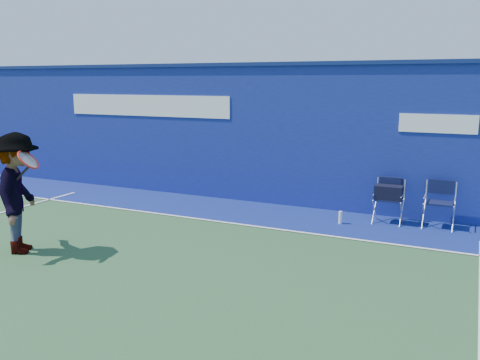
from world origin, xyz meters
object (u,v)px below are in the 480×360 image
at_px(directors_chair_right, 439,213).
at_px(tennis_player, 19,193).
at_px(water_bottle, 340,218).
at_px(directors_chair_left, 388,204).

xyz_separation_m(directors_chair_right, tennis_player, (-5.93, -4.25, 0.68)).
xyz_separation_m(water_bottle, tennis_player, (-4.22, -3.71, 0.83)).
relative_size(directors_chair_right, tennis_player, 0.45).
distance_m(directors_chair_left, water_bottle, 0.96).
relative_size(directors_chair_right, water_bottle, 3.46).
bearing_deg(directors_chair_left, water_bottle, -149.83).
bearing_deg(directors_chair_right, directors_chair_left, -175.74).
height_order(directors_chair_left, water_bottle, directors_chair_left).
height_order(directors_chair_left, tennis_player, tennis_player).
relative_size(water_bottle, tennis_player, 0.13).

